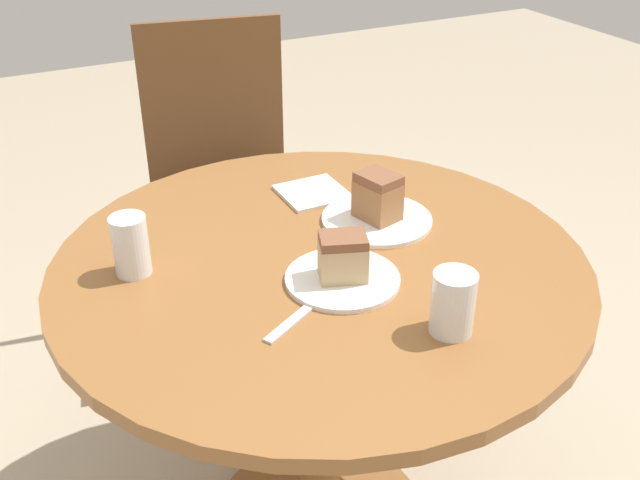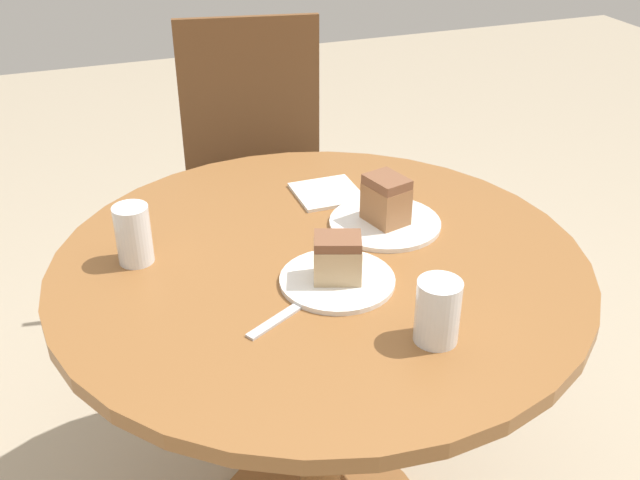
# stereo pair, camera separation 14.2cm
# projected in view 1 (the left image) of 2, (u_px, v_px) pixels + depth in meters

# --- Properties ---
(table) EXTENTS (1.03, 1.03, 0.75)m
(table) POSITION_uv_depth(u_px,v_px,m) (320.00, 329.00, 1.52)
(table) COLOR brown
(table) RESTS_ON ground_plane
(chair) EXTENTS (0.52, 0.48, 0.98)m
(chair) POSITION_uv_depth(u_px,v_px,m) (224.00, 185.00, 2.27)
(chair) COLOR brown
(chair) RESTS_ON ground_plane
(plate_near) EXTENTS (0.21, 0.21, 0.01)m
(plate_near) POSITION_uv_depth(u_px,v_px,m) (342.00, 279.00, 1.36)
(plate_near) COLOR white
(plate_near) RESTS_ON table
(plate_far) EXTENTS (0.23, 0.23, 0.01)m
(plate_far) POSITION_uv_depth(u_px,v_px,m) (377.00, 220.00, 1.56)
(plate_far) COLOR white
(plate_far) RESTS_ON table
(cake_slice_near) EXTENTS (0.10, 0.09, 0.09)m
(cake_slice_near) POSITION_uv_depth(u_px,v_px,m) (342.00, 257.00, 1.34)
(cake_slice_near) COLOR tan
(cake_slice_near) RESTS_ON plate_near
(cake_slice_far) EXTENTS (0.09, 0.10, 0.10)m
(cake_slice_far) POSITION_uv_depth(u_px,v_px,m) (378.00, 196.00, 1.53)
(cake_slice_far) COLOR #9E6B42
(cake_slice_far) RESTS_ON plate_far
(glass_lemonade) EXTENTS (0.07, 0.07, 0.11)m
(glass_lemonade) POSITION_uv_depth(u_px,v_px,m) (453.00, 307.00, 1.21)
(glass_lemonade) COLOR silver
(glass_lemonade) RESTS_ON table
(glass_water) EXTENTS (0.07, 0.07, 0.12)m
(glass_water) POSITION_uv_depth(u_px,v_px,m) (131.00, 249.00, 1.37)
(glass_water) COLOR silver
(glass_water) RESTS_ON table
(napkin_stack) EXTENTS (0.14, 0.14, 0.01)m
(napkin_stack) POSITION_uv_depth(u_px,v_px,m) (313.00, 193.00, 1.67)
(napkin_stack) COLOR silver
(napkin_stack) RESTS_ON table
(fork) EXTENTS (0.16, 0.10, 0.00)m
(fork) POSITION_uv_depth(u_px,v_px,m) (299.00, 315.00, 1.27)
(fork) COLOR silver
(fork) RESTS_ON table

